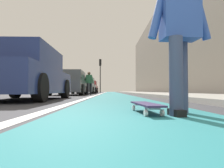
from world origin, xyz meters
TOP-DOWN VIEW (x-y plane):
  - ground_plane at (10.00, 0.00)m, footprint 80.00×80.00m
  - bike_lane_paint at (24.00, 0.00)m, footprint 56.00×1.84m
  - lane_stripe_white at (20.00, 1.07)m, footprint 52.00×0.16m
  - sidewalk_curb at (18.00, -3.11)m, footprint 52.00×3.20m
  - building_facade at (22.00, -5.88)m, footprint 40.00×1.20m
  - skateboard at (1.50, -0.15)m, footprint 0.85×0.27m
  - skater_person at (1.35, -0.50)m, footprint 0.48×0.72m
  - parked_car_near at (5.01, 2.75)m, footprint 4.41×2.05m
  - parked_car_mid at (11.76, 2.79)m, footprint 4.46×2.07m
  - parked_car_far at (17.95, 2.63)m, footprint 4.32×1.93m
  - parked_car_end at (24.38, 2.76)m, footprint 4.15×1.88m
  - traffic_light at (24.28, 1.47)m, footprint 0.33×0.28m
  - pedestrian_distant at (12.63, 1.67)m, footprint 0.43×0.67m

SIDE VIEW (x-z plane):
  - ground_plane at x=10.00m, z-range 0.00..0.00m
  - bike_lane_paint at x=24.00m, z-range 0.00..0.00m
  - lane_stripe_white at x=20.00m, z-range 0.00..0.01m
  - sidewalk_curb at x=18.00m, z-range 0.00..0.12m
  - skateboard at x=1.50m, z-range 0.04..0.15m
  - parked_car_far at x=17.95m, z-range -0.03..1.44m
  - parked_car_mid at x=11.76m, z-range -0.03..1.45m
  - parked_car_near at x=5.01m, z-range -0.02..1.47m
  - parked_car_end at x=24.38m, z-range -0.03..1.47m
  - pedestrian_distant at x=12.63m, z-range 0.11..1.65m
  - skater_person at x=1.35m, z-range 0.12..1.76m
  - traffic_light at x=24.28m, z-range 0.81..5.05m
  - building_facade at x=22.00m, z-range 0.00..10.00m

